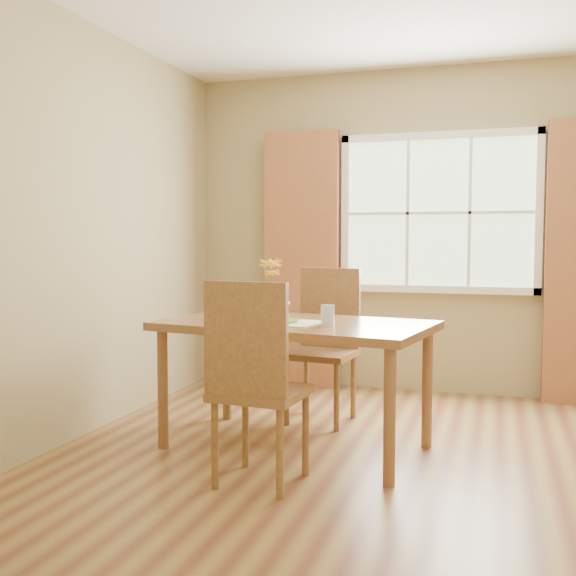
% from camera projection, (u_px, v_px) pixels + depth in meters
% --- Properties ---
extents(room, '(4.24, 3.84, 2.74)m').
position_uv_depth(room, '(410.00, 228.00, 3.77)').
color(room, olive).
rests_on(room, ground).
extents(window, '(1.62, 0.06, 1.32)m').
position_uv_depth(window, '(438.00, 213.00, 5.54)').
color(window, '#AACC9A').
rests_on(window, room).
extents(curtain_left, '(0.65, 0.08, 2.20)m').
position_uv_depth(curtain_left, '(301.00, 261.00, 5.83)').
color(curtain_left, maroon).
rests_on(curtain_left, room).
extents(dining_table, '(1.73, 1.15, 0.78)m').
position_uv_depth(dining_table, '(295.00, 335.00, 4.11)').
color(dining_table, brown).
rests_on(dining_table, room).
extents(chair_near, '(0.48, 0.48, 1.08)m').
position_uv_depth(chair_near, '(254.00, 375.00, 3.44)').
color(chair_near, olive).
rests_on(chair_near, room).
extents(chair_far, '(0.49, 0.49, 1.08)m').
position_uv_depth(chair_far, '(325.00, 337.00, 4.79)').
color(chair_far, olive).
rests_on(chair_far, room).
extents(placemat, '(0.49, 0.38, 0.01)m').
position_uv_depth(placemat, '(281.00, 322.00, 4.04)').
color(placemat, beige).
rests_on(placemat, dining_table).
extents(plate, '(0.34, 0.34, 0.01)m').
position_uv_depth(plate, '(271.00, 321.00, 4.01)').
color(plate, '#92DE37').
rests_on(plate, placemat).
extents(croissant_sandwich, '(0.19, 0.15, 0.13)m').
position_uv_depth(croissant_sandwich, '(276.00, 309.00, 4.04)').
color(croissant_sandwich, '#F8C154').
rests_on(croissant_sandwich, plate).
extents(water_glass, '(0.08, 0.08, 0.12)m').
position_uv_depth(water_glass, '(328.00, 316.00, 3.91)').
color(water_glass, silver).
rests_on(water_glass, dining_table).
extents(flower_vase, '(0.15, 0.15, 0.38)m').
position_uv_depth(flower_vase, '(271.00, 282.00, 4.35)').
color(flower_vase, silver).
rests_on(flower_vase, dining_table).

